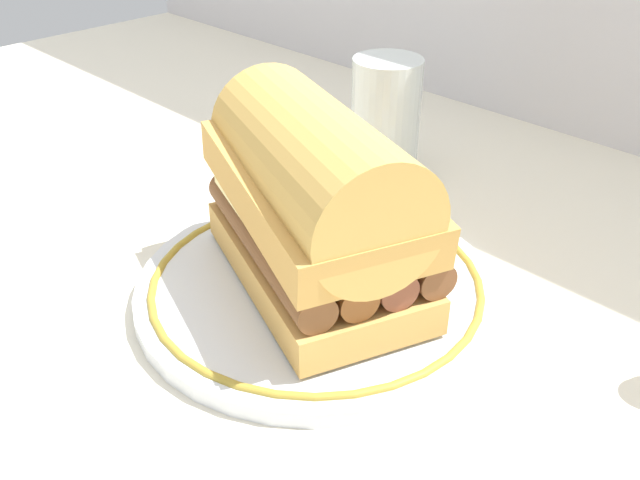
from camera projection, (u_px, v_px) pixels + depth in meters
ground_plane at (289, 278)px, 0.52m from camera, size 1.50×1.50×0.00m
plate at (320, 283)px, 0.50m from camera, size 0.26×0.26×0.01m
sausage_sandwich at (320, 198)px, 0.46m from camera, size 0.21×0.16×0.13m
drinking_glass at (385, 125)px, 0.65m from camera, size 0.06×0.06×0.11m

